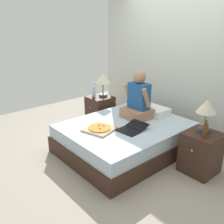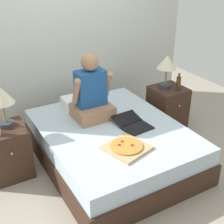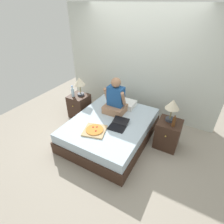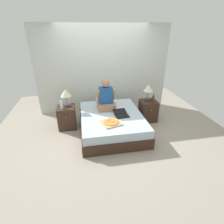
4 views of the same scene
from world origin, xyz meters
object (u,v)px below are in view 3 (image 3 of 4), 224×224
(lamp_on_left_nightstand, at_px, (80,83))
(water_bottle, at_px, (73,92))
(beer_bottle, at_px, (174,122))
(bed, at_px, (110,129))
(nightstand_left, at_px, (79,106))
(nightstand_right, at_px, (168,134))
(lamp_on_right_nightstand, at_px, (173,106))
(person_seated, at_px, (115,100))
(laptop, at_px, (118,125))
(pizza_box, at_px, (95,130))

(lamp_on_left_nightstand, distance_m, water_bottle, 0.28)
(water_bottle, bearing_deg, beer_bottle, -0.24)
(bed, distance_m, nightstand_left, 1.16)
(nightstand_right, bearing_deg, lamp_on_left_nightstand, 178.68)
(nightstand_left, xyz_separation_m, beer_bottle, (2.28, -0.10, 0.38))
(beer_bottle, bearing_deg, lamp_on_right_nightstand, 123.69)
(person_seated, bearing_deg, laptop, -55.55)
(beer_bottle, relative_size, person_seated, 0.29)
(water_bottle, xyz_separation_m, laptop, (1.41, -0.37, -0.21))
(water_bottle, relative_size, laptop, 0.63)
(water_bottle, xyz_separation_m, pizza_box, (1.10, -0.71, -0.22))
(nightstand_left, bearing_deg, pizza_box, -38.25)
(water_bottle, distance_m, laptop, 1.48)
(water_bottle, distance_m, nightstand_right, 2.32)
(lamp_on_right_nightstand, height_order, laptop, lamp_on_right_nightstand)
(nightstand_left, bearing_deg, nightstand_right, 0.00)
(laptop, bearing_deg, water_bottle, 165.44)
(beer_bottle, xyz_separation_m, pizza_box, (-1.26, -0.70, -0.20))
(lamp_on_left_nightstand, distance_m, nightstand_right, 2.25)
(laptop, bearing_deg, lamp_on_right_nightstand, 31.00)
(nightstand_left, relative_size, person_seated, 0.74)
(nightstand_left, relative_size, laptop, 1.31)
(bed, bearing_deg, laptop, -23.31)
(nightstand_right, relative_size, lamp_on_right_nightstand, 1.28)
(nightstand_left, xyz_separation_m, lamp_on_right_nightstand, (2.18, 0.05, 0.61))
(lamp_on_right_nightstand, bearing_deg, pizza_box, -143.72)
(lamp_on_left_nightstand, xyz_separation_m, lamp_on_right_nightstand, (2.14, 0.00, 0.00))
(pizza_box, bearing_deg, bed, 78.93)
(lamp_on_left_nightstand, xyz_separation_m, nightstand_right, (2.17, -0.05, -0.61))
(water_bottle, height_order, nightstand_right, water_bottle)
(nightstand_right, distance_m, person_seated, 1.26)
(nightstand_left, xyz_separation_m, water_bottle, (-0.08, -0.09, 0.40))
(nightstand_left, distance_m, water_bottle, 0.42)
(beer_bottle, bearing_deg, person_seated, 175.87)
(beer_bottle, distance_m, person_seated, 1.26)
(nightstand_left, distance_m, pizza_box, 1.31)
(lamp_on_left_nightstand, height_order, person_seated, person_seated)
(lamp_on_left_nightstand, bearing_deg, water_bottle, -130.60)
(nightstand_left, bearing_deg, bed, -17.98)
(water_bottle, height_order, person_seated, person_seated)
(lamp_on_left_nightstand, bearing_deg, bed, -20.99)
(bed, distance_m, water_bottle, 1.30)
(nightstand_left, xyz_separation_m, lamp_on_left_nightstand, (0.04, 0.05, 0.61))
(nightstand_right, height_order, person_seated, person_seated)
(lamp_on_right_nightstand, relative_size, person_seated, 0.58)
(bed, bearing_deg, lamp_on_left_nightstand, 159.01)
(lamp_on_right_nightstand, bearing_deg, lamp_on_left_nightstand, 180.00)
(nightstand_left, distance_m, lamp_on_left_nightstand, 0.62)
(lamp_on_right_nightstand, height_order, pizza_box, lamp_on_right_nightstand)
(bed, relative_size, lamp_on_left_nightstand, 4.25)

